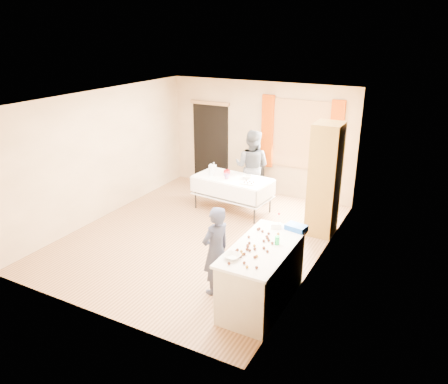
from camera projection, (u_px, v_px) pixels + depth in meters
The scene contains 29 objects.
floor at pixel (200, 236), 8.33m from camera, with size 4.50×5.50×0.02m, color #9E7047.
ceiling at pixel (197, 97), 7.40m from camera, with size 4.50×5.50×0.02m, color white.
wall_back at pixel (260, 138), 10.14m from camera, with size 4.50×0.02×2.60m, color tan.
wall_front at pixel (87, 230), 5.59m from camera, with size 4.50×0.02×2.60m, color tan.
wall_left at pixel (103, 154), 8.85m from camera, with size 0.02×5.50×2.60m, color tan.
wall_right at pixel (321, 191), 6.87m from camera, with size 0.02×5.50×2.60m, color tan.
window_frame at pixel (301, 135), 9.60m from camera, with size 1.32×0.06×1.52m, color olive.
window_pane at pixel (301, 135), 9.59m from camera, with size 1.20×0.02×1.40m, color white.
curtain_left at pixel (267, 131), 9.90m from camera, with size 0.28×0.06×1.65m, color #A13400.
curtain_right at pixel (336, 139), 9.22m from camera, with size 0.28×0.06×1.65m, color #A13400.
doorway at pixel (211, 144), 10.79m from camera, with size 0.95×0.04×2.00m, color black.
door_lintel at pixel (210, 103), 10.41m from camera, with size 1.05×0.06×0.08m, color olive.
cabinet at pixel (325, 180), 8.08m from camera, with size 0.50×0.60×2.14m, color olive.
counter at pixel (262, 275), 6.16m from camera, with size 0.77×1.62×0.91m.
party_table at pixel (232, 191), 9.31m from camera, with size 1.70×0.98×0.75m.
chair at pixel (254, 184), 10.18m from camera, with size 0.48×0.48×1.00m.
girl at pixel (216, 251), 6.34m from camera, with size 0.48×0.58×1.37m, color #23273E.
woman at pixel (252, 167), 9.65m from camera, with size 0.84×0.68×1.65m, color black.
soda_can at pixel (277, 240), 6.02m from camera, with size 0.07×0.07×0.12m, color green.
mixing_bowl at pixel (232, 257), 5.67m from camera, with size 0.26×0.26×0.05m, color white.
foam_block at pixel (276, 226), 6.51m from camera, with size 0.15×0.10×0.08m, color white.
blue_basket at pixel (296, 227), 6.46m from camera, with size 0.30×0.20×0.08m, color blue.
pitcher at pixel (211, 170), 9.31m from camera, with size 0.11×0.11×0.22m, color silver.
cup_red at pixel (227, 173), 9.32m from camera, with size 0.16×0.16×0.11m, color red.
cup_rainbow at pixel (227, 176), 9.10m from camera, with size 0.15×0.15×0.11m, color red.
small_bowl at pixel (247, 177), 9.13m from camera, with size 0.20×0.20×0.06m, color white.
pastry_tray at pixel (249, 183), 8.84m from camera, with size 0.28×0.20×0.02m, color white.
bottle at pixel (214, 167), 9.60m from camera, with size 0.09×0.09×0.19m, color white.
cake_balls at pixel (254, 247), 5.92m from camera, with size 0.48×1.16×0.04m.
Camera 1 is at (3.92, -6.40, 3.74)m, focal length 35.00 mm.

